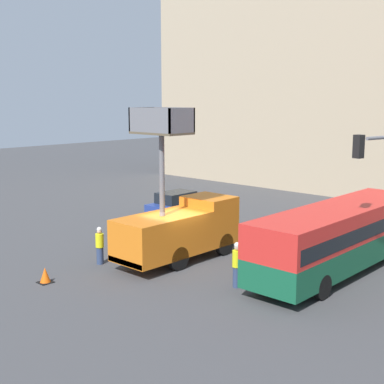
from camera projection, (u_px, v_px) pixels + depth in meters
ground_plane at (177, 264)px, 24.56m from camera, size 120.00×120.00×0.00m
utility_truck at (179, 227)px, 24.92m from camera, size 2.57×6.41×7.14m
city_bus at (339, 234)px, 23.24m from camera, size 2.59×10.98×2.92m
road_worker_near_truck at (100, 246)px, 24.49m from camera, size 0.38×0.38×1.75m
road_worker_directing at (237, 265)px, 21.45m from camera, size 0.38×0.38×1.87m
traffic_cone_near_truck at (45, 276)px, 22.08m from camera, size 0.57×0.57×0.65m
parked_car_curbside at (177, 203)px, 34.93m from camera, size 1.85×4.32×1.53m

